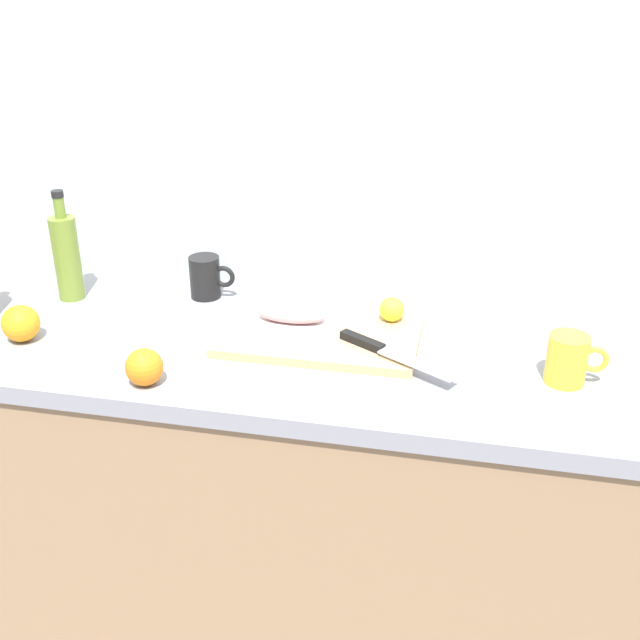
{
  "coord_description": "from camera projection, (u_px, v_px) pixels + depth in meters",
  "views": [
    {
      "loc": [
        0.44,
        -1.47,
        1.68
      ],
      "look_at": [
        0.12,
        0.03,
        0.95
      ],
      "focal_mm": 43.54,
      "sensor_mm": 36.0,
      "label": 1
    }
  ],
  "objects": [
    {
      "name": "orange_3",
      "position": [
        21.0,
        323.0,
        1.7
      ],
      "size": [
        0.08,
        0.08,
        0.08
      ],
      "primitive_type": "sphere",
      "color": "orange",
      "rests_on": "kitchen_counter"
    },
    {
      "name": "lemon_0",
      "position": [
        392.0,
        309.0,
        1.76
      ],
      "size": [
        0.06,
        0.06,
        0.06
      ],
      "primitive_type": "sphere",
      "color": "yellow",
      "rests_on": "cutting_board"
    },
    {
      "name": "ground_plane",
      "position": [
        275.0,
        636.0,
        2.11
      ],
      "size": [
        12.0,
        12.0,
        0.0
      ],
      "primitive_type": "plane",
      "color": "slate"
    },
    {
      "name": "kitchen_counter",
      "position": [
        270.0,
        503.0,
        1.91
      ],
      "size": [
        2.0,
        0.6,
        0.9
      ],
      "color": "#9E7A56",
      "rests_on": "ground_plane"
    },
    {
      "name": "coffee_mug_1",
      "position": [
        206.0,
        277.0,
        1.92
      ],
      "size": [
        0.12,
        0.08,
        0.11
      ],
      "color": "black",
      "rests_on": "kitchen_counter"
    },
    {
      "name": "back_wall",
      "position": [
        297.0,
        150.0,
        1.85
      ],
      "size": [
        3.2,
        0.05,
        2.5
      ],
      "primitive_type": "cube",
      "color": "silver",
      "rests_on": "ground_plane"
    },
    {
      "name": "cutting_board",
      "position": [
        320.0,
        336.0,
        1.72
      ],
      "size": [
        0.44,
        0.27,
        0.02
      ],
      "primitive_type": "cube",
      "color": "tan",
      "rests_on": "kitchen_counter"
    },
    {
      "name": "white_plate",
      "position": [
        292.0,
        324.0,
        1.73
      ],
      "size": [
        0.21,
        0.21,
        0.01
      ],
      "primitive_type": "cylinder",
      "color": "white",
      "rests_on": "cutting_board"
    },
    {
      "name": "chef_knife",
      "position": [
        382.0,
        349.0,
        1.62
      ],
      "size": [
        0.26,
        0.17,
        0.02
      ],
      "rotation": [
        0.0,
        0.0,
        -0.54
      ],
      "color": "silver",
      "rests_on": "cutting_board"
    },
    {
      "name": "olive_oil_bottle",
      "position": [
        67.0,
        256.0,
        1.89
      ],
      "size": [
        0.06,
        0.06,
        0.27
      ],
      "color": "olive",
      "rests_on": "kitchen_counter"
    },
    {
      "name": "fish_fillet",
      "position": [
        292.0,
        314.0,
        1.72
      ],
      "size": [
        0.16,
        0.07,
        0.04
      ],
      "primitive_type": "ellipsoid",
      "color": "tan",
      "rests_on": "white_plate"
    },
    {
      "name": "coffee_mug_0",
      "position": [
        568.0,
        359.0,
        1.53
      ],
      "size": [
        0.12,
        0.08,
        0.1
      ],
      "color": "yellow",
      "rests_on": "kitchen_counter"
    },
    {
      "name": "orange_0",
      "position": [
        144.0,
        367.0,
        1.53
      ],
      "size": [
        0.08,
        0.08,
        0.08
      ],
      "primitive_type": "sphere",
      "color": "orange",
      "rests_on": "kitchen_counter"
    }
  ]
}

